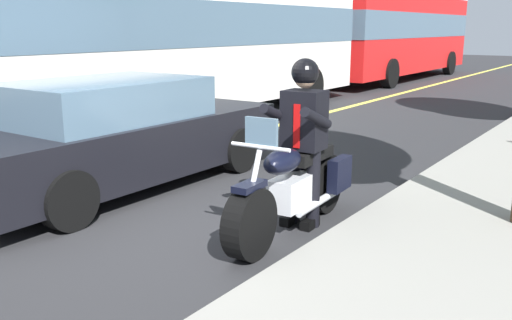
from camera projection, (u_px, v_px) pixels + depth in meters
name	position (u px, v px, depth m)	size (l,w,h in m)	color
ground_plane	(146.00, 218.00, 6.10)	(80.00, 80.00, 0.00)	#28282B
lane_center_stripe	(37.00, 188.00, 7.21)	(60.00, 0.16, 0.01)	#E5DB4C
motorcycle_main	(294.00, 188.00, 5.63)	(2.22, 0.68, 1.26)	black
rider_main	(303.00, 128.00, 5.65)	(0.64, 0.57, 1.74)	black
bus_near	(194.00, 34.00, 12.53)	(11.05, 2.70, 3.30)	white
bus_far	(394.00, 31.00, 21.85)	(11.05, 2.70, 3.30)	red
car_silver	(116.00, 134.00, 7.17)	(4.60, 1.92, 1.40)	black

